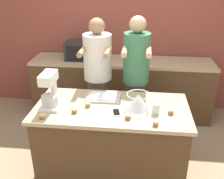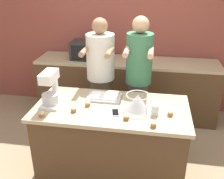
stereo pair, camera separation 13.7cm
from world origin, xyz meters
The scene contains 18 objects.
ground_plane centered at (0.00, 0.00, 0.00)m, with size 16.00×16.00×0.00m, color #937A5B.
back_wall centered at (0.00, 1.79, 1.35)m, with size 10.00×0.06×2.70m.
island_counter centered at (0.00, 0.00, 0.44)m, with size 1.62×0.81×0.88m.
back_counter centered at (0.00, 1.44, 0.46)m, with size 2.80×0.60×0.92m.
person_left centered at (-0.25, 0.65, 0.88)m, with size 0.36×0.51×1.69m.
person_right centered at (0.23, 0.65, 0.91)m, with size 0.34×0.50×1.72m.
stand_mixer centered at (-0.63, -0.05, 1.05)m, with size 0.20×0.30×0.38m.
mixing_bowl centered at (0.27, -0.02, 0.97)m, with size 0.24×0.24×0.17m.
baking_tray centered at (-0.11, 0.18, 0.90)m, with size 0.37×0.25×0.04m.
microwave_oven centered at (-0.61, 1.44, 1.06)m, with size 0.51×0.35×0.27m.
cell_phone centered at (0.06, -0.13, 0.89)m, with size 0.10×0.16×0.01m.
drinking_glass centered at (0.45, -0.10, 0.94)m, with size 0.07×0.07×0.11m.
cupcake_0 centered at (-0.64, -0.32, 0.91)m, with size 0.06×0.06×0.06m.
cupcake_1 centered at (0.44, -0.33, 0.91)m, with size 0.06×0.06×0.06m.
cupcake_2 centered at (0.18, -0.24, 0.91)m, with size 0.06×0.06×0.06m.
cupcake_3 centered at (-0.36, -0.18, 0.91)m, with size 0.06×0.06×0.06m.
cupcake_4 centered at (-0.25, -0.03, 0.91)m, with size 0.06×0.06×0.06m.
cupcake_5 centered at (0.60, -0.09, 0.91)m, with size 0.06×0.06×0.06m.
Camera 1 is at (0.27, -2.41, 2.19)m, focal length 42.00 mm.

